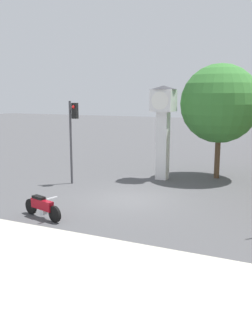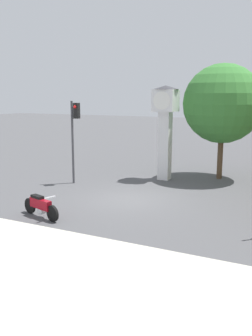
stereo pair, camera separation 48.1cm
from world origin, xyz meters
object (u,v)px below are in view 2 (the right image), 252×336
(traffic_light, at_px, (74,127))
(street_tree, at_px, (223,104))
(clock_tower, at_px, (165,118))
(motorcycle, at_px, (41,206))

(traffic_light, relative_size, street_tree, 0.69)
(clock_tower, distance_m, street_tree, 3.24)
(motorcycle, relative_size, street_tree, 0.33)
(motorcycle, xyz_separation_m, street_tree, (4.67, 9.93, 3.73))
(motorcycle, distance_m, clock_tower, 9.09)
(motorcycle, distance_m, street_tree, 11.59)
(motorcycle, bearing_deg, clock_tower, 93.55)
(clock_tower, relative_size, street_tree, 0.81)
(clock_tower, bearing_deg, traffic_light, -142.10)
(motorcycle, height_order, traffic_light, traffic_light)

